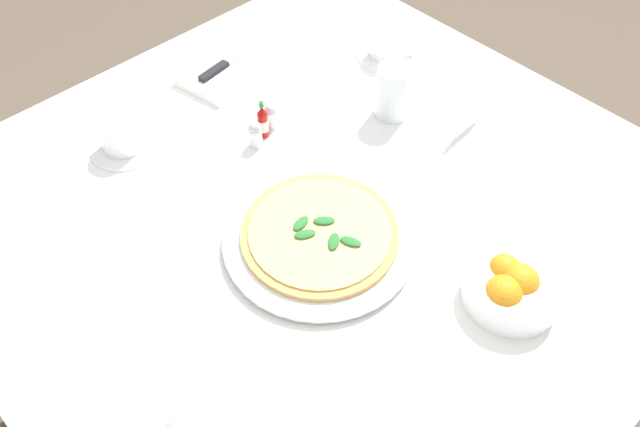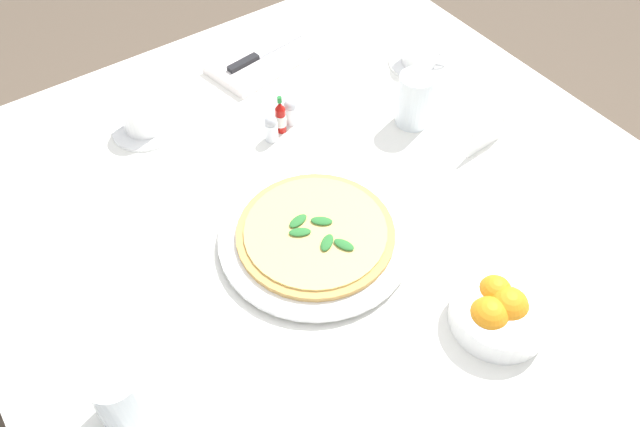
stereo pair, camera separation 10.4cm
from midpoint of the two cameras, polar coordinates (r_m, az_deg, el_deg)
name	(u,v)px [view 2 (the right image)]	position (r m, az deg, el deg)	size (l,w,h in m)	color
ground_plane	(323,390)	(1.77, 1.99, -15.54)	(8.00, 8.00, 0.00)	brown
dining_table	(324,246)	(1.23, 2.77, -3.02)	(1.18, 1.18, 0.76)	white
pizza_plate	(316,238)	(1.06, 2.40, -2.33)	(0.32, 0.32, 0.02)	white
pizza	(316,233)	(1.05, 2.43, -1.87)	(0.26, 0.26, 0.02)	tan
coffee_cup_right_edge	(421,52)	(1.43, 11.10, 13.85)	(0.13, 0.13, 0.07)	white
coffee_cup_back_corner	(143,117)	(1.27, -13.29, 8.29)	(0.13, 0.13, 0.07)	white
water_glass_near_left	(414,103)	(1.27, 10.77, 9.57)	(0.07, 0.07, 0.11)	white
water_glass_center_back	(122,398)	(0.90, -14.05, -15.87)	(0.07, 0.07, 0.10)	white
napkin_folded	(261,59)	(1.42, -3.16, 13.47)	(0.24, 0.17, 0.02)	white
dinner_knife	(261,53)	(1.42, -3.10, 13.97)	(0.20, 0.05, 0.01)	silver
citrus_bowl	(500,310)	(1.01, 18.63, -8.38)	(0.15, 0.15, 0.07)	white
hot_sauce_bottle	(281,117)	(1.24, -1.12, 8.46)	(0.02, 0.02, 0.08)	#B7140F
salt_shaker	(290,113)	(1.26, -0.31, 8.88)	(0.03, 0.03, 0.06)	white
pepper_shaker	(271,129)	(1.22, -1.94, 7.40)	(0.03, 0.03, 0.06)	white
menu_card	(486,136)	(1.26, 16.94, 6.53)	(0.09, 0.01, 0.06)	white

